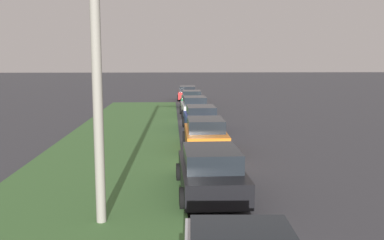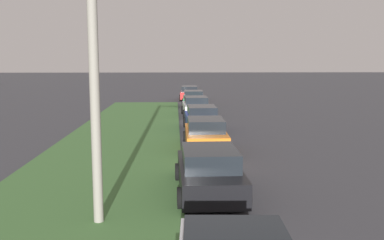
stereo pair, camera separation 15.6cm
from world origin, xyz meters
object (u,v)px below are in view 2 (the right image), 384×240
at_px(parked_car_orange, 205,135).
at_px(parked_car_red, 189,93).
at_px(parked_car_green, 193,99).
at_px(streetlight, 108,47).
at_px(parked_car_black, 209,172).
at_px(parked_car_blue, 202,119).
at_px(parked_car_white, 196,107).

height_order(parked_car_orange, parked_car_red, same).
distance_m(parked_car_green, streetlight, 27.37).
bearing_deg(streetlight, parked_car_black, -47.45).
bearing_deg(streetlight, parked_car_orange, -18.34).
bearing_deg(parked_car_black, parked_car_blue, -3.61).
height_order(parked_car_orange, parked_car_green, same).
height_order(parked_car_green, streetlight, streetlight).
bearing_deg(parked_car_red, parked_car_orange, -177.38).
bearing_deg(parked_car_black, streetlight, 131.45).
bearing_deg(parked_car_black, parked_car_orange, -4.27).
relative_size(parked_car_black, parked_car_white, 1.00).
bearing_deg(streetlight, parked_car_blue, -12.30).
height_order(parked_car_black, parked_car_green, same).
relative_size(parked_car_black, streetlight, 0.58).
bearing_deg(parked_car_orange, parked_car_green, -0.42).
bearing_deg(parked_car_orange, parked_car_white, -0.36).
bearing_deg(parked_car_green, parked_car_blue, -178.89).
bearing_deg(parked_car_green, parked_car_red, 2.40).
relative_size(parked_car_orange, parked_car_blue, 0.99).
xyz_separation_m(parked_car_green, parked_car_red, (6.69, 0.11, 0.00)).
xyz_separation_m(parked_car_black, parked_car_blue, (11.84, -0.52, 0.00)).
distance_m(parked_car_green, parked_car_red, 6.70).
height_order(parked_car_blue, streetlight, streetlight).
bearing_deg(streetlight, parked_car_red, -5.19).
relative_size(parked_car_white, parked_car_red, 0.99).
xyz_separation_m(parked_car_green, streetlight, (-26.93, 3.17, 3.67)).
distance_m(parked_car_red, streetlight, 33.97).
xyz_separation_m(parked_car_white, parked_car_red, (12.93, 0.02, 0.00)).
xyz_separation_m(parked_car_black, streetlight, (-2.37, 2.58, 3.67)).
xyz_separation_m(parked_car_black, parked_car_green, (24.57, -0.59, 0.00)).
relative_size(parked_car_orange, parked_car_red, 0.98).
distance_m(parked_car_black, parked_car_blue, 11.85).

